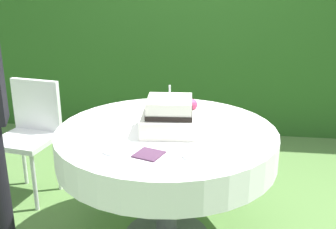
{
  "coord_description": "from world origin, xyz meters",
  "views": [
    {
      "loc": [
        0.3,
        -2.29,
        1.65
      ],
      "look_at": [
        0.01,
        -0.01,
        0.86
      ],
      "focal_mm": 44.15,
      "sensor_mm": 36.0,
      "label": 1
    }
  ],
  "objects_px": {
    "serving_plate_far": "(115,150)",
    "wedding_cake": "(170,116)",
    "napkin_stack": "(149,154)",
    "garden_chair": "(31,128)",
    "cake_table": "(166,146)",
    "serving_plate_near": "(192,156)"
  },
  "relations": [
    {
      "from": "serving_plate_far",
      "to": "wedding_cake",
      "type": "bearing_deg",
      "value": 52.97
    },
    {
      "from": "napkin_stack",
      "to": "garden_chair",
      "type": "distance_m",
      "value": 1.38
    },
    {
      "from": "serving_plate_far",
      "to": "cake_table",
      "type": "bearing_deg",
      "value": 57.27
    },
    {
      "from": "serving_plate_near",
      "to": "napkin_stack",
      "type": "xyz_separation_m",
      "value": [
        -0.23,
        -0.0,
        -0.0
      ]
    },
    {
      "from": "garden_chair",
      "to": "wedding_cake",
      "type": "bearing_deg",
      "value": -23.87
    },
    {
      "from": "wedding_cake",
      "to": "napkin_stack",
      "type": "height_order",
      "value": "wedding_cake"
    },
    {
      "from": "serving_plate_near",
      "to": "serving_plate_far",
      "type": "xyz_separation_m",
      "value": [
        -0.41,
        0.02,
        0.0
      ]
    },
    {
      "from": "cake_table",
      "to": "wedding_cake",
      "type": "relative_size",
      "value": 3.8
    },
    {
      "from": "cake_table",
      "to": "wedding_cake",
      "type": "bearing_deg",
      "value": -39.68
    },
    {
      "from": "serving_plate_near",
      "to": "garden_chair",
      "type": "distance_m",
      "value": 1.56
    },
    {
      "from": "serving_plate_near",
      "to": "serving_plate_far",
      "type": "distance_m",
      "value": 0.41
    },
    {
      "from": "wedding_cake",
      "to": "serving_plate_far",
      "type": "bearing_deg",
      "value": -127.03
    },
    {
      "from": "garden_chair",
      "to": "napkin_stack",
      "type": "bearing_deg",
      "value": -38.86
    },
    {
      "from": "wedding_cake",
      "to": "napkin_stack",
      "type": "distance_m",
      "value": 0.37
    },
    {
      "from": "wedding_cake",
      "to": "serving_plate_near",
      "type": "relative_size",
      "value": 3.4
    },
    {
      "from": "cake_table",
      "to": "serving_plate_near",
      "type": "xyz_separation_m",
      "value": [
        0.18,
        -0.37,
        0.11
      ]
    },
    {
      "from": "serving_plate_near",
      "to": "serving_plate_far",
      "type": "relative_size",
      "value": 0.8
    },
    {
      "from": "cake_table",
      "to": "napkin_stack",
      "type": "height_order",
      "value": "napkin_stack"
    },
    {
      "from": "serving_plate_far",
      "to": "napkin_stack",
      "type": "xyz_separation_m",
      "value": [
        0.18,
        -0.02,
        -0.0
      ]
    },
    {
      "from": "napkin_stack",
      "to": "garden_chair",
      "type": "bearing_deg",
      "value": 141.14
    },
    {
      "from": "napkin_stack",
      "to": "garden_chair",
      "type": "relative_size",
      "value": 0.15
    },
    {
      "from": "cake_table",
      "to": "napkin_stack",
      "type": "distance_m",
      "value": 0.39
    }
  ]
}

